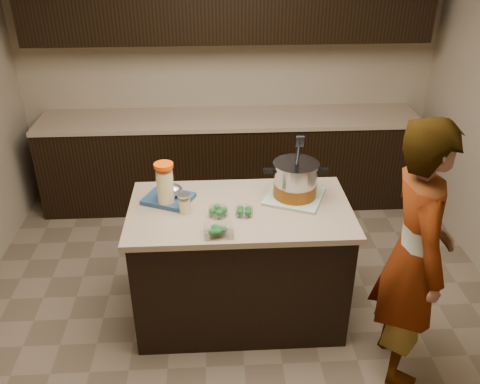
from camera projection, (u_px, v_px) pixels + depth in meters
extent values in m
plane|color=brown|center=(240.00, 313.00, 3.75)|extent=(4.00, 4.00, 0.00)
cube|color=tan|center=(228.00, 61.00, 4.85)|extent=(4.00, 0.04, 2.70)
cube|color=black|center=(230.00, 161.00, 5.03)|extent=(3.60, 0.60, 0.86)
cube|color=tan|center=(230.00, 119.00, 4.81)|extent=(3.60, 0.63, 0.04)
cube|color=black|center=(240.00, 266.00, 3.55)|extent=(1.40, 0.75, 0.86)
cube|color=tan|center=(240.00, 211.00, 3.33)|extent=(1.46, 0.81, 0.04)
cube|color=#618559|center=(294.00, 196.00, 3.43)|extent=(0.47, 0.47, 0.02)
cylinder|color=#B7B7BC|center=(295.00, 180.00, 3.38)|extent=(0.30, 0.30, 0.22)
cylinder|color=brown|center=(295.00, 189.00, 3.41)|extent=(0.30, 0.30, 0.09)
cylinder|color=#B7B7BC|center=(296.00, 164.00, 3.32)|extent=(0.32, 0.32, 0.02)
cube|color=black|center=(269.00, 171.00, 3.34)|extent=(0.07, 0.04, 0.03)
cube|color=black|center=(323.00, 171.00, 3.34)|extent=(0.07, 0.04, 0.03)
cylinder|color=black|center=(298.00, 157.00, 3.26)|extent=(0.03, 0.12, 0.28)
cylinder|color=#EFE192|center=(165.00, 189.00, 3.29)|extent=(0.13, 0.13, 0.25)
cylinder|color=white|center=(165.00, 187.00, 3.28)|extent=(0.14, 0.14, 0.28)
cylinder|color=#FF4905|center=(164.00, 166.00, 3.21)|extent=(0.15, 0.15, 0.02)
cylinder|color=#EFE192|center=(185.00, 206.00, 3.26)|extent=(0.08, 0.08, 0.09)
cylinder|color=white|center=(184.00, 204.00, 3.25)|extent=(0.09, 0.09, 0.12)
cylinder|color=silver|center=(184.00, 195.00, 3.22)|extent=(0.09, 0.09, 0.02)
cylinder|color=silver|center=(218.00, 212.00, 3.22)|extent=(0.14, 0.14, 0.06)
cylinder|color=silver|center=(244.00, 211.00, 3.23)|extent=(0.15, 0.15, 0.05)
cube|color=silver|center=(218.00, 230.00, 3.03)|extent=(0.18, 0.13, 0.06)
cube|color=navy|center=(168.00, 199.00, 3.40)|extent=(0.37, 0.34, 0.03)
ellipsoid|color=silver|center=(171.00, 191.00, 3.37)|extent=(0.15, 0.13, 0.08)
imported|color=gray|center=(414.00, 256.00, 2.93)|extent=(0.46, 0.65, 1.71)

